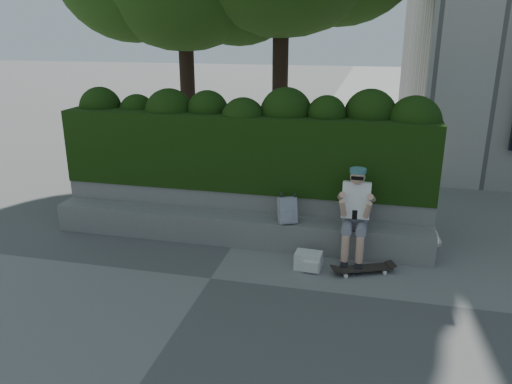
% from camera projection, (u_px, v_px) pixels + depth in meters
% --- Properties ---
extents(ground, '(80.00, 80.00, 0.00)m').
position_uv_depth(ground, '(211.00, 278.00, 6.79)').
color(ground, slate).
rests_on(ground, ground).
extents(bench_ledge, '(6.00, 0.45, 0.45)m').
position_uv_depth(bench_ledge, '(235.00, 229.00, 7.87)').
color(bench_ledge, gray).
rests_on(bench_ledge, ground).
extents(planter_wall, '(6.00, 0.50, 0.75)m').
position_uv_depth(planter_wall, '(243.00, 210.00, 8.26)').
color(planter_wall, gray).
rests_on(planter_wall, ground).
extents(hedge, '(6.00, 1.00, 1.20)m').
position_uv_depth(hedge, '(246.00, 149.00, 8.17)').
color(hedge, black).
rests_on(hedge, planter_wall).
extents(person, '(0.40, 0.76, 1.38)m').
position_uv_depth(person, '(355.00, 211.00, 7.14)').
color(person, gray).
rests_on(person, ground).
extents(skateboard, '(0.82, 0.50, 0.08)m').
position_uv_depth(skateboard, '(363.00, 269.00, 6.92)').
color(skateboard, black).
rests_on(skateboard, ground).
extents(backpack_plaid, '(0.30, 0.25, 0.39)m').
position_uv_depth(backpack_plaid, '(287.00, 210.00, 7.46)').
color(backpack_plaid, silver).
rests_on(backpack_plaid, bench_ledge).
extents(backpack_ground, '(0.38, 0.28, 0.24)m').
position_uv_depth(backpack_ground, '(308.00, 260.00, 7.04)').
color(backpack_ground, silver).
rests_on(backpack_ground, ground).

